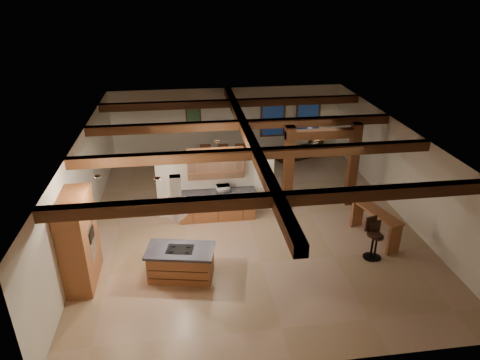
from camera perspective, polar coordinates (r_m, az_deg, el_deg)
The scene contains 22 objects.
ground at distance 14.07m, azimuth 1.10°, elevation -5.01°, with size 12.00×12.00×0.00m, color tan.
room_walls at distance 13.26m, azimuth 1.16°, elevation 1.65°, with size 12.00×12.00×12.00m.
ceiling_beams at distance 12.90m, azimuth 1.20°, elevation 5.64°, with size 10.00×12.00×0.28m.
timber_posts at distance 14.29m, azimuth 10.82°, elevation 2.89°, with size 2.50×0.30×2.90m.
partition_wall at distance 13.90m, azimuth -3.25°, elevation -0.33°, with size 3.80×0.18×2.20m, color beige.
pantry_cabinet at distance 11.44m, azimuth -20.69°, elevation -7.58°, with size 0.67×1.60×2.40m.
back_counter at distance 13.83m, azimuth -3.06°, elevation -3.35°, with size 2.50×0.66×0.94m.
upper_display_cabinet at distance 13.42m, azimuth -3.26°, elevation 2.22°, with size 1.80×0.36×0.95m.
range_hood at distance 10.64m, azimuth -8.31°, elevation -4.95°, with size 1.10×1.10×1.40m.
back_windows at distance 19.37m, azimuth 6.74°, elevation 8.29°, with size 2.70×0.07×1.70m.
framed_art at distance 18.74m, azimuth -6.23°, elevation 8.38°, with size 0.65×0.05×0.85m.
recessed_cans at distance 10.94m, azimuth -10.45°, elevation 2.13°, with size 3.16×2.46×0.03m.
kitchen_island at distance 11.37m, azimuth -7.88°, elevation -10.86°, with size 1.87×1.23×0.86m.
dining_table at distance 16.83m, azimuth -2.24°, elevation 1.37°, with size 1.63×0.91×0.57m, color #381A0E.
sofa at distance 18.90m, azimuth 7.81°, elevation 3.99°, with size 2.16×0.85×0.63m, color black.
microwave at distance 13.58m, azimuth -2.26°, elevation -1.16°, with size 0.41×0.28×0.23m, color #BABABF.
bar_counter at distance 13.27m, azimuth 17.63°, elevation -5.10°, with size 0.94×1.89×0.96m.
side_table at distance 19.54m, azimuth 10.08°, elevation 4.52°, with size 0.49×0.49×0.61m, color #422010.
table_lamp at distance 19.37m, azimuth 10.19°, elevation 5.94°, with size 0.25×0.25×0.29m.
bar_stool_a at distance 12.42m, azimuth 17.21°, elevation -7.40°, with size 0.44×0.46×1.22m.
bar_stool_b at distance 12.48m, azimuth 17.65°, elevation -7.64°, with size 0.39×0.40×1.10m.
dining_chairs at distance 16.70m, azimuth -2.26°, elevation 2.36°, with size 1.95×1.95×1.18m.
Camera 1 is at (-1.90, -12.01, 7.08)m, focal length 32.00 mm.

